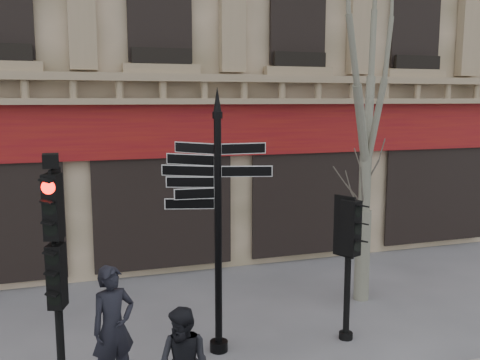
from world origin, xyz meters
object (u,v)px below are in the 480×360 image
(fingerpost, at_px, (218,178))
(traffic_signal_main, at_px, (55,250))
(traffic_signal_secondary, at_px, (349,243))
(pedestrian_a, at_px, (113,328))
(plane_tree, at_px, (370,48))

(fingerpost, height_order, traffic_signal_main, fingerpost)
(traffic_signal_main, distance_m, traffic_signal_secondary, 4.98)
(traffic_signal_main, height_order, pedestrian_a, traffic_signal_main)
(fingerpost, xyz_separation_m, traffic_signal_main, (-2.58, -0.85, -0.77))
(traffic_signal_secondary, bearing_deg, traffic_signal_main, 163.55)
(pedestrian_a, bearing_deg, fingerpost, -2.65)
(fingerpost, distance_m, traffic_signal_main, 2.83)
(pedestrian_a, bearing_deg, traffic_signal_secondary, -16.88)
(traffic_signal_main, xyz_separation_m, traffic_signal_secondary, (4.92, 0.59, -0.48))
(traffic_signal_secondary, height_order, plane_tree, plane_tree)
(plane_tree, bearing_deg, pedestrian_a, -159.70)
(fingerpost, relative_size, plane_tree, 0.59)
(traffic_signal_main, bearing_deg, traffic_signal_secondary, 24.85)
(fingerpost, bearing_deg, plane_tree, 45.77)
(traffic_signal_main, relative_size, traffic_signal_secondary, 1.40)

